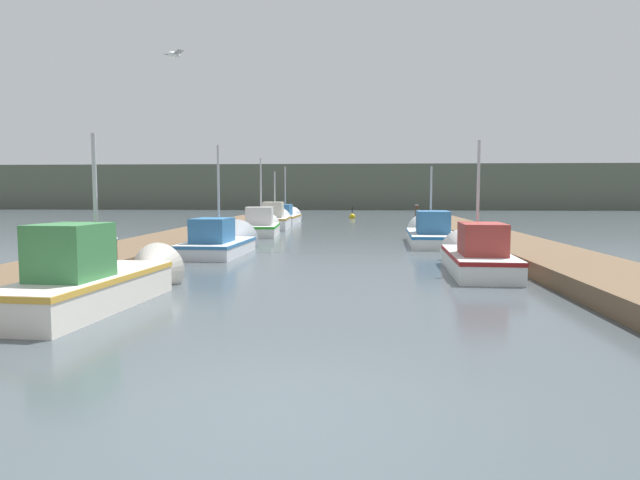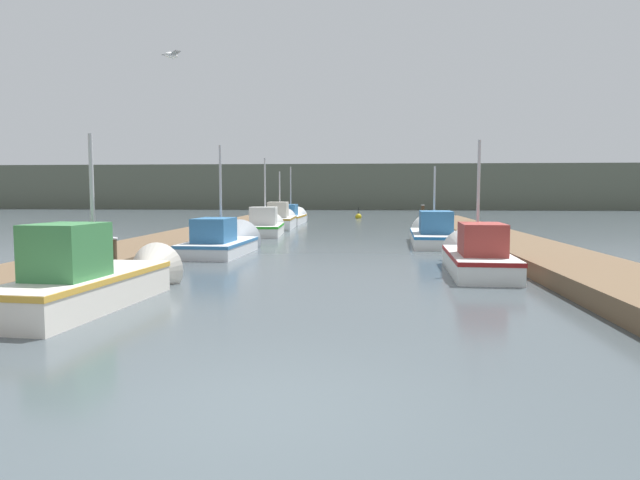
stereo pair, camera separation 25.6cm
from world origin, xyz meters
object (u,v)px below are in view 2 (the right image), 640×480
object	(u,v)px
fishing_boat_2	(224,242)
mooring_piling_0	(423,213)
fishing_boat_1	(476,256)
fishing_boat_3	(433,233)
seagull_lead	(171,55)
channel_buoy	(358,217)
fishing_boat_5	(280,220)
fishing_boat_6	(292,217)
fishing_boat_4	(266,226)
mooring_piling_1	(112,259)
fishing_boat_0	(98,279)

from	to	relation	value
fishing_boat_2	mooring_piling_0	world-z (taller)	fishing_boat_2
fishing_boat_1	mooring_piling_0	distance (m)	25.09
fishing_boat_3	seagull_lead	xyz separation A→B (m)	(-6.69, -12.60, 4.45)
seagull_lead	mooring_piling_0	bearing A→B (deg)	115.39
fishing_boat_1	fishing_boat_2	xyz separation A→B (m)	(-7.84, 3.87, -0.04)
fishing_boat_2	channel_buoy	distance (m)	26.44
fishing_boat_5	seagull_lead	xyz separation A→B (m)	(1.11, -21.67, 4.37)
fishing_boat_2	fishing_boat_6	distance (m)	18.69
fishing_boat_3	seagull_lead	world-z (taller)	seagull_lead
seagull_lead	fishing_boat_4	bearing A→B (deg)	134.13
fishing_boat_6	channel_buoy	xyz separation A→B (m)	(4.39, 7.39, -0.26)
channel_buoy	seagull_lead	world-z (taller)	seagull_lead
fishing_boat_1	mooring_piling_1	distance (m)	9.27
fishing_boat_2	mooring_piling_1	xyz separation A→B (m)	(-1.11, -6.28, 0.15)
fishing_boat_4	fishing_boat_6	world-z (taller)	fishing_boat_6
fishing_boat_0	mooring_piling_1	world-z (taller)	fishing_boat_0
seagull_lead	fishing_boat_3	bearing A→B (deg)	102.57
fishing_boat_3	fishing_boat_4	xyz separation A→B (m)	(-7.74, 3.97, 0.02)
fishing_boat_4	fishing_boat_1	bearing A→B (deg)	-61.78
mooring_piling_0	mooring_piling_1	size ratio (longest dim) A/B	1.15
fishing_boat_2	fishing_boat_0	bearing A→B (deg)	-88.21
fishing_boat_2	mooring_piling_0	xyz separation A→B (m)	(8.88, 21.20, 0.23)
fishing_boat_1	mooring_piling_1	world-z (taller)	fishing_boat_1
fishing_boat_1	seagull_lead	distance (m)	9.09
fishing_boat_1	channel_buoy	distance (m)	30.16
fishing_boat_3	fishing_boat_5	distance (m)	11.96
fishing_boat_1	fishing_boat_5	xyz separation A→B (m)	(-7.95, 17.63, 0.06)
fishing_boat_0	fishing_boat_1	size ratio (longest dim) A/B	1.01
fishing_boat_0	mooring_piling_0	xyz separation A→B (m)	(9.02, 30.19, 0.12)
fishing_boat_0	fishing_boat_4	world-z (taller)	fishing_boat_4
fishing_boat_1	fishing_boat_3	world-z (taller)	fishing_boat_1
fishing_boat_3	channel_buoy	bearing A→B (deg)	101.78
fishing_boat_6	seagull_lead	xyz separation A→B (m)	(1.09, -26.60, 4.44)
fishing_boat_3	fishing_boat_0	bearing A→B (deg)	-117.01
fishing_boat_2	channel_buoy	bearing A→B (deg)	83.34
fishing_boat_6	seagull_lead	bearing A→B (deg)	-86.37
fishing_boat_5	fishing_boat_3	bearing A→B (deg)	-51.68
fishing_boat_0	fishing_boat_2	bearing A→B (deg)	93.94
fishing_boat_1	fishing_boat_2	distance (m)	8.75
mooring_piling_0	mooring_piling_1	xyz separation A→B (m)	(-9.98, -27.48, -0.08)
fishing_boat_1	mooring_piling_1	bearing A→B (deg)	-161.97
mooring_piling_0	channel_buoy	size ratio (longest dim) A/B	1.21
fishing_boat_6	fishing_boat_1	bearing A→B (deg)	-69.35
fishing_boat_4	seagull_lead	distance (m)	17.19
mooring_piling_0	mooring_piling_1	bearing A→B (deg)	-109.97
fishing_boat_1	fishing_boat_2	size ratio (longest dim) A/B	1.09
fishing_boat_0	mooring_piling_1	distance (m)	2.88
fishing_boat_6	mooring_piling_0	distance (m)	9.31
fishing_boat_5	channel_buoy	xyz separation A→B (m)	(4.41, 12.32, -0.34)
fishing_boat_5	mooring_piling_0	distance (m)	11.66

